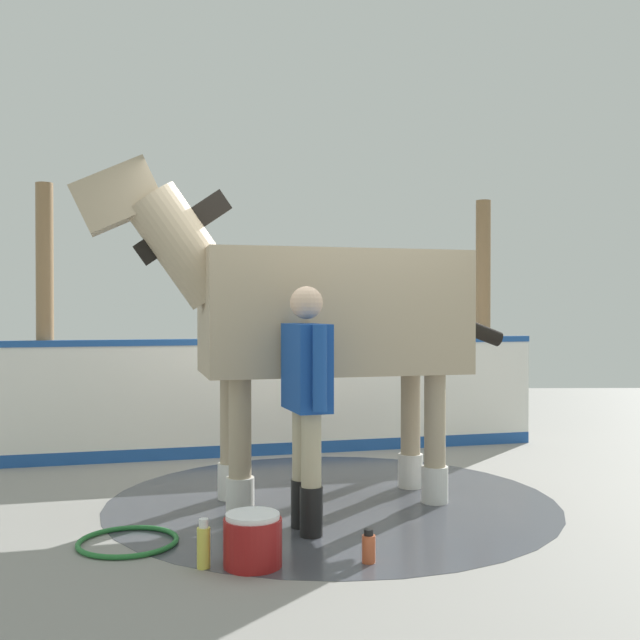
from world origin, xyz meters
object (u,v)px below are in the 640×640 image
Objects in this scene: bottle_spray at (369,547)px; wash_bucket at (253,540)px; handler at (306,392)px; bottle_shampoo at (204,545)px; hose_coil at (128,541)px; horse at (316,315)px.

wash_bucket is at bearing 93.94° from bottle_spray.
wash_bucket is (-0.66, 0.31, -0.77)m from handler.
wash_bucket is at bearing -85.18° from bottle_shampoo.
hose_coil is at bearing 50.52° from bottle_shampoo.
horse is 0.91m from handler.
horse is 2.04m from bottle_shampoo.
bottle_spray is (-1.37, -0.28, -1.33)m from horse.
wash_bucket is 1.20× the size of bottle_shampoo.
handler is at bearing -40.32° from bottle_shampoo.
horse reaches higher than bottle_spray.
handler is 1.09m from bottle_spray.
handler is 4.82× the size of wash_bucket.
bottle_spray reaches higher than hose_coil.
bottle_shampoo is (-0.68, 0.58, -0.79)m from handler.
bottle_spray is (0.07, -0.94, -0.04)m from bottle_shampoo.
wash_bucket is at bearing -131.74° from handler.
handler is 5.77× the size of bottle_shampoo.
bottle_spray is at bearing -85.80° from bottle_shampoo.
bottle_shampoo is at bearing 94.82° from wash_bucket.
wash_bucket is 1.72× the size of bottle_spray.
hose_coil is at bearing 75.95° from bottle_spray.
hose_coil is (-1.01, 1.18, -1.40)m from horse.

